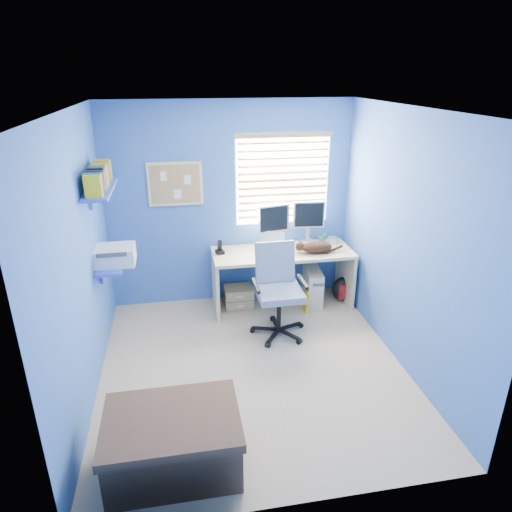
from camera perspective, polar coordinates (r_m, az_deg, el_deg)
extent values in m
cube|color=tan|center=(4.75, -0.41, -13.77)|extent=(3.00, 3.20, 0.00)
cube|color=white|center=(3.86, -0.51, 17.86)|extent=(3.00, 3.20, 0.00)
cube|color=#4064BA|center=(5.64, -3.23, 6.32)|extent=(3.00, 0.01, 2.50)
cube|color=#4064BA|center=(2.76, 5.32, -11.94)|extent=(3.00, 0.01, 2.50)
cube|color=#4064BA|center=(4.18, -21.16, -1.02)|extent=(0.01, 3.20, 2.50)
cube|color=#4064BA|center=(4.62, 18.21, 1.56)|extent=(0.01, 3.20, 2.50)
cube|color=#DEC281|center=(5.73, 3.27, -2.82)|extent=(1.71, 0.65, 0.74)
cube|color=silver|center=(5.49, 1.79, 1.48)|extent=(0.40, 0.35, 0.22)
cube|color=silver|center=(5.64, 2.19, 3.77)|extent=(0.42, 0.20, 0.54)
cube|color=silver|center=(5.83, 6.53, 4.27)|extent=(0.41, 0.15, 0.54)
cube|color=black|center=(5.49, -4.56, 1.14)|extent=(0.11, 0.13, 0.17)
imported|color=#27765C|center=(5.93, 8.25, 2.24)|extent=(0.10, 0.09, 0.10)
cylinder|color=silver|center=(5.93, 9.58, 1.99)|extent=(0.13, 0.13, 0.07)
ellipsoid|color=black|center=(5.56, 7.59, 1.09)|extent=(0.41, 0.25, 0.14)
cube|color=beige|center=(5.89, 7.10, -3.83)|extent=(0.23, 0.46, 0.45)
cube|color=tan|center=(5.80, -2.19, -5.09)|extent=(0.35, 0.28, 0.27)
cube|color=yellow|center=(5.73, 6.28, -5.75)|extent=(0.03, 0.17, 0.24)
ellipsoid|color=black|center=(6.04, 10.73, -4.03)|extent=(0.31, 0.26, 0.32)
cube|color=brown|center=(3.71, -10.31, -21.88)|extent=(0.96, 0.68, 0.46)
cylinder|color=black|center=(5.28, 2.83, -9.39)|extent=(0.61, 0.61, 0.06)
cylinder|color=black|center=(5.15, 2.88, -7.11)|extent=(0.05, 0.05, 0.42)
cube|color=gray|center=(5.04, 2.94, -4.61)|extent=(0.49, 0.49, 0.08)
cube|color=gray|center=(5.13, 2.39, -0.72)|extent=(0.45, 0.06, 0.47)
cube|color=white|center=(5.67, 3.34, 9.53)|extent=(1.15, 0.01, 1.10)
cube|color=#A3744A|center=(5.64, 3.41, 9.46)|extent=(1.10, 0.03, 1.00)
cube|color=#DEC281|center=(5.51, -10.06, 8.86)|extent=(0.64, 0.02, 0.52)
cube|color=tan|center=(5.51, -10.06, 8.84)|extent=(0.58, 0.01, 0.46)
cube|color=blue|center=(4.96, -17.64, -1.06)|extent=(0.26, 0.55, 0.03)
cube|color=silver|center=(4.92, -17.32, 0.10)|extent=(0.42, 0.34, 0.18)
cube|color=blue|center=(4.72, -18.89, 7.89)|extent=(0.24, 0.90, 0.03)
cube|color=navy|center=(4.70, -19.20, 9.35)|extent=(0.15, 0.80, 0.22)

